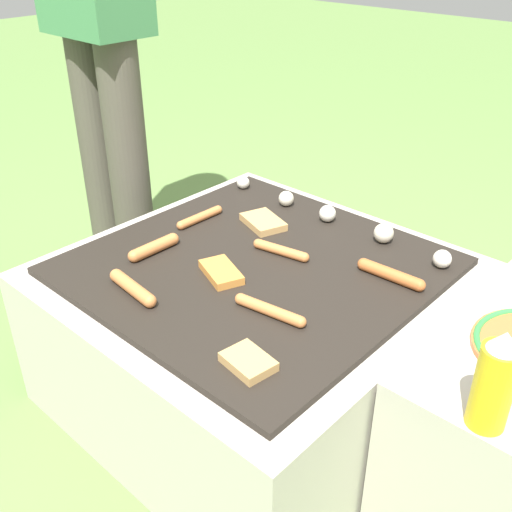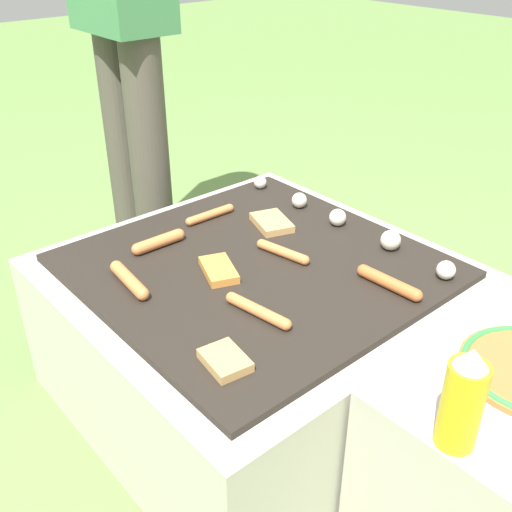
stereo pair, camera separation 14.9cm
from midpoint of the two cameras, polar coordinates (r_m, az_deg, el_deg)
name	(u,v)px [view 2 (the right image)]	position (r m, az deg, el deg)	size (l,w,h in m)	color
ground_plane	(256,391)	(1.75, 2.49, -12.79)	(14.00, 14.00, 0.00)	#608442
grill	(256,332)	(1.62, 2.65, -7.30)	(0.91, 0.91, 0.43)	#B2AA9E
sausage_front_center	(283,252)	(1.52, 5.35, 0.32)	(0.16, 0.05, 0.02)	#C6753D
sausage_back_right	(258,311)	(1.30, 3.45, -5.32)	(0.18, 0.05, 0.03)	#C6753D
sausage_front_left	(159,242)	(1.57, -6.61, 1.28)	(0.03, 0.16, 0.03)	#C6753D
sausage_mid_left	(129,280)	(1.42, -9.09, -2.36)	(0.17, 0.05, 0.03)	#C6753D
sausage_back_left	(210,215)	(1.71, -1.92, 3.90)	(0.03, 0.16, 0.02)	#C6753D
sausage_front_right	(389,283)	(1.44, 15.45, -2.55)	(0.18, 0.04, 0.03)	#B7602D
bread_slice_center	(225,360)	(1.17, 0.71, -10.04)	(0.11, 0.09, 0.02)	tan
bread_slice_left	(272,223)	(1.67, 4.05, 3.13)	(0.15, 0.12, 0.02)	tan
bread_slice_right	(219,270)	(1.45, -0.65, -1.43)	(0.14, 0.11, 0.02)	#D18438
mushroom_row	(351,224)	(1.67, 11.56, 2.97)	(0.74, 0.06, 0.05)	silver
condiment_bottle	(463,400)	(1.05, 23.07, -12.68)	(0.07, 0.07, 0.19)	gold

